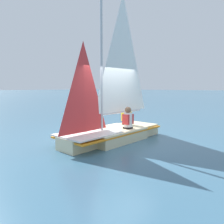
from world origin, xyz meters
The scene contains 4 objects.
ground_plane centered at (0.00, 0.00, 0.00)m, with size 260.00×260.00×0.00m, color #38607A.
sailboat_main centered at (0.00, 0.04, 0.72)m, with size 1.76×4.15×5.16m.
sailor_helm centered at (0.36, 0.44, 0.62)m, with size 0.32×0.36×1.16m.
sailor_crew centered at (-0.14, 1.07, 0.63)m, with size 0.32×0.36×1.16m.
Camera 1 is at (4.67, -5.81, 1.85)m, focal length 35.00 mm.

